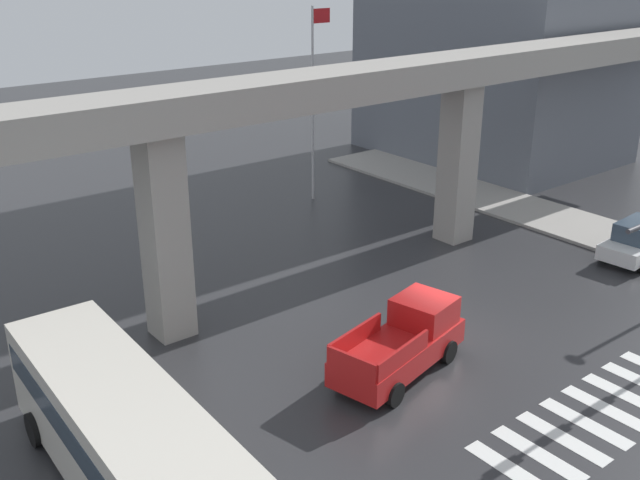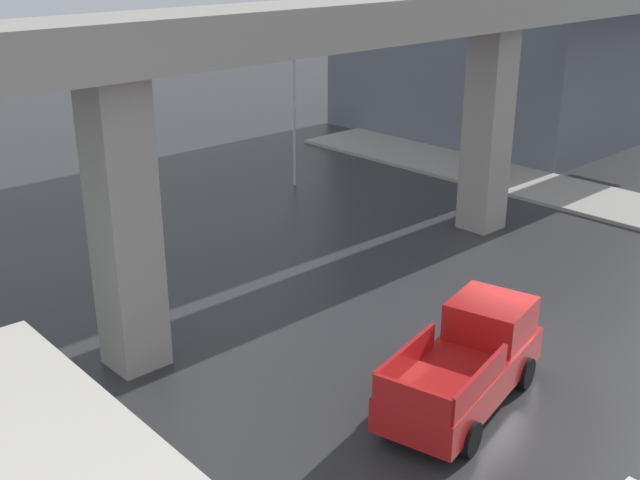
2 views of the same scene
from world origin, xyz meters
TOP-DOWN VIEW (x-y plane):
  - ground_plane at (0.00, 0.00)m, footprint 120.00×120.00m
  - elevated_overpass at (0.00, 6.08)m, footprint 51.51×2.43m
  - pickup_truck at (-2.57, -0.66)m, footprint 5.39×2.97m
  - flagpole at (5.85, 14.73)m, footprint 1.16×0.12m

SIDE VIEW (x-z plane):
  - ground_plane at x=0.00m, z-range 0.00..0.00m
  - pickup_truck at x=-2.57m, z-range -0.05..2.03m
  - flagpole at x=5.85m, z-range 0.79..10.75m
  - elevated_overpass at x=0.00m, z-range 3.03..11.46m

